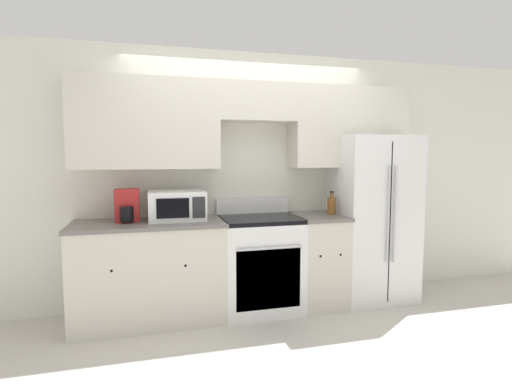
% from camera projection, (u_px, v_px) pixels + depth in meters
% --- Properties ---
extents(ground_plane, '(12.00, 12.00, 0.00)m').
position_uv_depth(ground_plane, '(265.00, 322.00, 3.71)').
color(ground_plane, beige).
extents(wall_back, '(8.00, 0.39, 2.60)m').
position_uv_depth(wall_back, '(249.00, 157.00, 4.13)').
color(wall_back, silver).
rests_on(wall_back, ground_plane).
extents(lower_cabinets_left, '(1.38, 0.64, 0.94)m').
position_uv_depth(lower_cabinets_left, '(150.00, 271.00, 3.70)').
color(lower_cabinets_left, beige).
rests_on(lower_cabinets_left, ground_plane).
extents(lower_cabinets_right, '(0.49, 0.64, 0.94)m').
position_uv_depth(lower_cabinets_right, '(317.00, 259.00, 4.13)').
color(lower_cabinets_right, beige).
rests_on(lower_cabinets_right, ground_plane).
extents(oven_range, '(0.77, 0.65, 1.10)m').
position_uv_depth(oven_range, '(260.00, 263.00, 3.97)').
color(oven_range, white).
rests_on(oven_range, ground_plane).
extents(refrigerator, '(0.81, 0.75, 1.75)m').
position_uv_depth(refrigerator, '(371.00, 217.00, 4.31)').
color(refrigerator, white).
rests_on(refrigerator, ground_plane).
extents(microwave, '(0.52, 0.40, 0.27)m').
position_uv_depth(microwave, '(177.00, 205.00, 3.76)').
color(microwave, white).
rests_on(microwave, lower_cabinets_left).
extents(bottle, '(0.09, 0.09, 0.24)m').
position_uv_depth(bottle, '(332.00, 205.00, 4.10)').
color(bottle, brown).
rests_on(bottle, lower_cabinets_right).
extents(coffee_maker, '(0.22, 0.24, 0.30)m').
position_uv_depth(coffee_maker, '(127.00, 206.00, 3.65)').
color(coffee_maker, '#B22323').
rests_on(coffee_maker, lower_cabinets_left).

